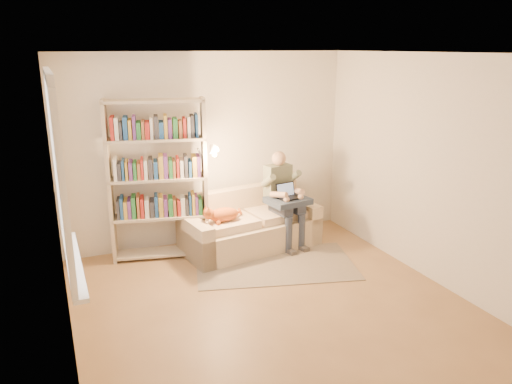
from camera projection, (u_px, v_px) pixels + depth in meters
name	position (u px, v px, depth m)	size (l,w,h in m)	color
floor	(278.00, 312.00, 5.20)	(4.50, 4.50, 0.00)	olive
ceiling	(281.00, 53.00, 4.47)	(4.00, 4.50, 0.02)	white
wall_left	(59.00, 219.00, 4.08)	(0.02, 4.50, 2.60)	silver
wall_right	(440.00, 172.00, 5.59)	(0.02, 4.50, 2.60)	silver
wall_back	(208.00, 150.00, 6.82)	(4.00, 0.02, 2.60)	silver
wall_front	(451.00, 294.00, 2.85)	(4.00, 0.02, 2.60)	silver
window	(64.00, 203.00, 4.25)	(0.12, 1.52, 1.69)	white
sofa	(249.00, 227.00, 6.80)	(1.93, 1.08, 0.78)	beige
person	(283.00, 193.00, 6.78)	(0.42, 0.61, 1.30)	slate
cat	(224.00, 214.00, 6.40)	(0.60, 0.27, 0.22)	orange
blanket	(284.00, 201.00, 6.68)	(0.53, 0.44, 0.08)	#2A364A
laptop	(284.00, 195.00, 6.66)	(0.31, 0.27, 0.25)	black
bookshelf	(158.00, 172.00, 6.26)	(1.35, 0.65, 2.06)	#BCAC8E
rug	(275.00, 265.00, 6.31)	(1.97, 1.17, 0.01)	gray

